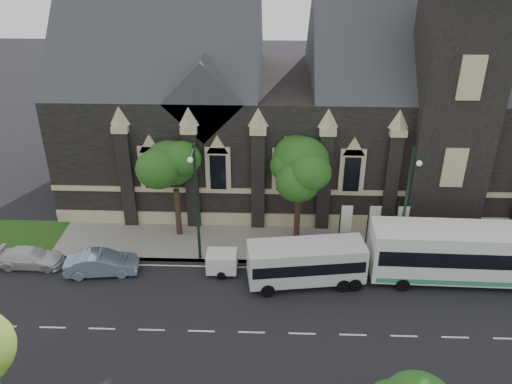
{
  "coord_description": "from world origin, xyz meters",
  "views": [
    {
      "loc": [
        1.1,
        -23.88,
        22.22
      ],
      "look_at": [
        0.06,
        6.0,
        6.28
      ],
      "focal_mm": 37.24,
      "sensor_mm": 36.0,
      "label": 1
    }
  ],
  "objects_px": {
    "tour_coach": "(475,253)",
    "tree_walk_right": "(302,168)",
    "banner_flag_center": "(372,222)",
    "box_trailer": "(222,261)",
    "sedan": "(102,263)",
    "tree_walk_left": "(178,167)",
    "street_lamp_mid": "(196,199)",
    "banner_flag_left": "(344,222)",
    "banner_flag_right": "(400,223)",
    "shuttle_bus": "(306,261)",
    "street_lamp_near": "(407,202)",
    "car_far_white": "(31,258)"
  },
  "relations": [
    {
      "from": "street_lamp_mid",
      "to": "banner_flag_left",
      "type": "xyz_separation_m",
      "value": [
        10.29,
        1.91,
        -2.73
      ]
    },
    {
      "from": "car_far_white",
      "to": "box_trailer",
      "type": "bearing_deg",
      "value": -90.12
    },
    {
      "from": "street_lamp_mid",
      "to": "banner_flag_right",
      "type": "bearing_deg",
      "value": 7.6
    },
    {
      "from": "shuttle_bus",
      "to": "sedan",
      "type": "distance_m",
      "value": 14.0
    },
    {
      "from": "street_lamp_near",
      "to": "car_far_white",
      "type": "distance_m",
      "value": 26.19
    },
    {
      "from": "banner_flag_center",
      "to": "tree_walk_right",
      "type": "bearing_deg",
      "value": 161.36
    },
    {
      "from": "tour_coach",
      "to": "car_far_white",
      "type": "bearing_deg",
      "value": -179.78
    },
    {
      "from": "box_trailer",
      "to": "sedan",
      "type": "bearing_deg",
      "value": -177.48
    },
    {
      "from": "tree_walk_right",
      "to": "banner_flag_left",
      "type": "distance_m",
      "value": 4.92
    },
    {
      "from": "tree_walk_left",
      "to": "box_trailer",
      "type": "relative_size",
      "value": 2.55
    },
    {
      "from": "box_trailer",
      "to": "street_lamp_mid",
      "type": "bearing_deg",
      "value": 144.44
    },
    {
      "from": "tree_walk_left",
      "to": "street_lamp_near",
      "type": "xyz_separation_m",
      "value": [
        15.8,
        -3.61,
        -0.62
      ]
    },
    {
      "from": "tree_walk_right",
      "to": "banner_flag_left",
      "type": "xyz_separation_m",
      "value": [
        3.08,
        -1.71,
        -3.43
      ]
    },
    {
      "from": "car_far_white",
      "to": "tree_walk_left",
      "type": "bearing_deg",
      "value": -64.41
    },
    {
      "from": "street_lamp_mid",
      "to": "banner_flag_center",
      "type": "height_order",
      "value": "street_lamp_mid"
    },
    {
      "from": "banner_flag_center",
      "to": "car_far_white",
      "type": "bearing_deg",
      "value": -173.37
    },
    {
      "from": "banner_flag_center",
      "to": "sedan",
      "type": "height_order",
      "value": "banner_flag_center"
    },
    {
      "from": "tour_coach",
      "to": "tree_walk_right",
      "type": "bearing_deg",
      "value": 157.15
    },
    {
      "from": "tree_walk_left",
      "to": "street_lamp_mid",
      "type": "relative_size",
      "value": 0.85
    },
    {
      "from": "tree_walk_left",
      "to": "sedan",
      "type": "distance_m",
      "value": 8.58
    },
    {
      "from": "banner_flag_left",
      "to": "banner_flag_center",
      "type": "distance_m",
      "value": 2.0
    },
    {
      "from": "tour_coach",
      "to": "box_trailer",
      "type": "distance_m",
      "value": 16.9
    },
    {
      "from": "banner_flag_right",
      "to": "tour_coach",
      "type": "relative_size",
      "value": 0.29
    },
    {
      "from": "street_lamp_mid",
      "to": "banner_flag_right",
      "type": "height_order",
      "value": "street_lamp_mid"
    },
    {
      "from": "tree_walk_left",
      "to": "shuttle_bus",
      "type": "xyz_separation_m",
      "value": [
        9.22,
        -5.76,
        -4.02
      ]
    },
    {
      "from": "street_lamp_near",
      "to": "tour_coach",
      "type": "bearing_deg",
      "value": -18.01
    },
    {
      "from": "banner_flag_right",
      "to": "shuttle_bus",
      "type": "relative_size",
      "value": 0.5
    },
    {
      "from": "banner_flag_right",
      "to": "car_far_white",
      "type": "relative_size",
      "value": 0.87
    },
    {
      "from": "box_trailer",
      "to": "street_lamp_near",
      "type": "bearing_deg",
      "value": 5.84
    },
    {
      "from": "sedan",
      "to": "car_far_white",
      "type": "bearing_deg",
      "value": 75.3
    },
    {
      "from": "tree_walk_right",
      "to": "banner_flag_center",
      "type": "xyz_separation_m",
      "value": [
        5.08,
        -1.71,
        -3.43
      ]
    },
    {
      "from": "tree_walk_right",
      "to": "banner_flag_center",
      "type": "distance_m",
      "value": 6.36
    },
    {
      "from": "tree_walk_right",
      "to": "street_lamp_mid",
      "type": "height_order",
      "value": "street_lamp_mid"
    },
    {
      "from": "street_lamp_near",
      "to": "banner_flag_left",
      "type": "height_order",
      "value": "street_lamp_near"
    },
    {
      "from": "banner_flag_center",
      "to": "street_lamp_mid",
      "type": "bearing_deg",
      "value": -171.18
    },
    {
      "from": "banner_flag_left",
      "to": "shuttle_bus",
      "type": "xyz_separation_m",
      "value": [
        -2.86,
        -4.06,
        -0.67
      ]
    },
    {
      "from": "street_lamp_near",
      "to": "banner_flag_right",
      "type": "xyz_separation_m",
      "value": [
        0.29,
        1.91,
        -2.73
      ]
    },
    {
      "from": "banner_flag_center",
      "to": "sedan",
      "type": "distance_m",
      "value": 19.21
    },
    {
      "from": "street_lamp_near",
      "to": "box_trailer",
      "type": "height_order",
      "value": "street_lamp_near"
    },
    {
      "from": "banner_flag_center",
      "to": "banner_flag_right",
      "type": "distance_m",
      "value": 2.0
    },
    {
      "from": "tree_walk_right",
      "to": "street_lamp_mid",
      "type": "distance_m",
      "value": 8.1
    },
    {
      "from": "street_lamp_mid",
      "to": "banner_flag_center",
      "type": "bearing_deg",
      "value": 8.82
    },
    {
      "from": "tree_walk_right",
      "to": "box_trailer",
      "type": "distance_m",
      "value": 8.82
    },
    {
      "from": "street_lamp_mid",
      "to": "shuttle_bus",
      "type": "relative_size",
      "value": 1.13
    },
    {
      "from": "shuttle_bus",
      "to": "car_far_white",
      "type": "height_order",
      "value": "shuttle_bus"
    },
    {
      "from": "box_trailer",
      "to": "banner_flag_left",
      "type": "bearing_deg",
      "value": 20.24
    },
    {
      "from": "tree_walk_left",
      "to": "tour_coach",
      "type": "bearing_deg",
      "value": -14.04
    },
    {
      "from": "street_lamp_near",
      "to": "tour_coach",
      "type": "height_order",
      "value": "street_lamp_near"
    },
    {
      "from": "banner_flag_left",
      "to": "tour_coach",
      "type": "bearing_deg",
      "value": -22.27
    },
    {
      "from": "box_trailer",
      "to": "sedan",
      "type": "xyz_separation_m",
      "value": [
        -8.26,
        -0.35,
        -0.1
      ]
    }
  ]
}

